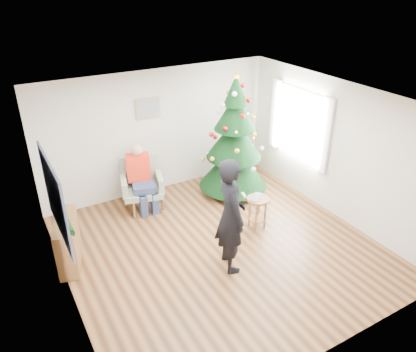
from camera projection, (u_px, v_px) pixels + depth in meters
floor at (220, 247)px, 7.04m from camera, size 5.00×5.00×0.00m
ceiling at (223, 102)px, 5.85m from camera, size 5.00×5.00×0.00m
wall_back at (158, 132)px, 8.37m from camera, size 5.00×0.00×5.00m
wall_front at (338, 272)px, 4.52m from camera, size 5.00×0.00×5.00m
wall_left at (60, 225)px, 5.34m from camera, size 0.00×5.00×5.00m
wall_right at (336, 150)px, 7.55m from camera, size 0.00×5.00×5.00m
window_panel at (299, 124)px, 8.21m from camera, size 0.04×1.30×1.40m
curtains at (298, 124)px, 8.20m from camera, size 0.05×1.75×1.50m
christmas_tree at (234, 140)px, 8.30m from camera, size 1.44×1.44×2.61m
stool at (257, 213)px, 7.45m from camera, size 0.41×0.41×0.62m
laptop at (258, 198)px, 7.31m from camera, size 0.40×0.37×0.03m
armchair at (142, 190)px, 8.09m from camera, size 0.93×0.89×1.02m
seated_person at (141, 177)px, 7.89m from camera, size 0.53×0.69×1.34m
standing_man at (231, 216)px, 6.19m from camera, size 0.59×0.77×1.90m
game_controller at (244, 195)px, 6.11m from camera, size 0.06×0.13×0.04m
console at (68, 242)px, 6.52m from camera, size 0.56×1.04×0.80m
garland at (64, 220)px, 6.33m from camera, size 0.14×0.90×0.14m
tapestry at (55, 198)px, 5.47m from camera, size 0.03×1.50×1.15m
framed_picture at (148, 108)px, 8.00m from camera, size 0.52×0.05×0.42m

